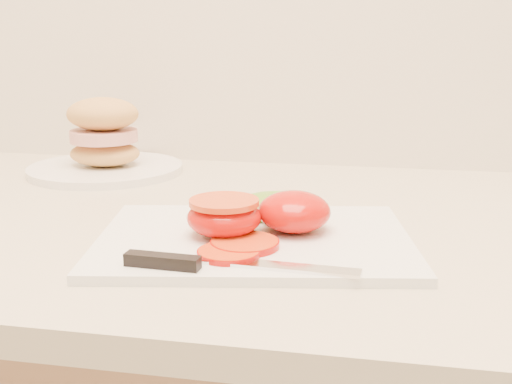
# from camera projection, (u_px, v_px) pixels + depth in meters

# --- Properties ---
(cutting_board) EXTENTS (0.36, 0.29, 0.01)m
(cutting_board) POSITION_uv_depth(u_px,v_px,m) (254.00, 240.00, 0.68)
(cutting_board) COLOR white
(cutting_board) RESTS_ON counter
(tomato_half_dome) EXTENTS (0.08, 0.08, 0.04)m
(tomato_half_dome) POSITION_uv_depth(u_px,v_px,m) (294.00, 211.00, 0.69)
(tomato_half_dome) COLOR #B41102
(tomato_half_dome) RESTS_ON cutting_board
(tomato_half_cut) EXTENTS (0.08, 0.08, 0.04)m
(tomato_half_cut) POSITION_uv_depth(u_px,v_px,m) (224.00, 216.00, 0.67)
(tomato_half_cut) COLOR #B41102
(tomato_half_cut) RESTS_ON cutting_board
(tomato_slice_0) EXTENTS (0.07, 0.07, 0.01)m
(tomato_slice_0) POSITION_uv_depth(u_px,v_px,m) (245.00, 244.00, 0.64)
(tomato_slice_0) COLOR #E85524
(tomato_slice_0) RESTS_ON cutting_board
(tomato_slice_1) EXTENTS (0.06, 0.06, 0.01)m
(tomato_slice_1) POSITION_uv_depth(u_px,v_px,m) (229.00, 253.00, 0.62)
(tomato_slice_1) COLOR #E85524
(tomato_slice_1) RESTS_ON cutting_board
(lettuce_leaf_0) EXTENTS (0.12, 0.10, 0.02)m
(lettuce_leaf_0) POSITION_uv_depth(u_px,v_px,m) (279.00, 207.00, 0.75)
(lettuce_leaf_0) COLOR #66A02A
(lettuce_leaf_0) RESTS_ON cutting_board
(knife) EXTENTS (0.22, 0.04, 0.01)m
(knife) POSITION_uv_depth(u_px,v_px,m) (209.00, 263.00, 0.59)
(knife) COLOR silver
(knife) RESTS_ON cutting_board
(sandwich_plate) EXTENTS (0.24, 0.24, 0.12)m
(sandwich_plate) POSITION_uv_depth(u_px,v_px,m) (104.00, 146.00, 1.01)
(sandwich_plate) COLOR white
(sandwich_plate) RESTS_ON counter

